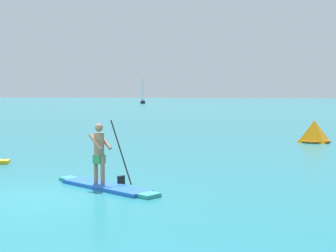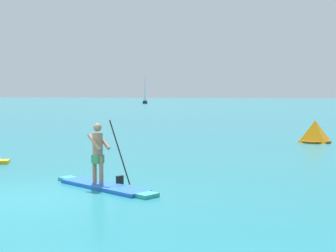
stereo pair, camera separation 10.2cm
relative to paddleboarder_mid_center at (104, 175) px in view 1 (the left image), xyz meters
name	(u,v)px [view 1 (the left image)]	position (x,y,z in m)	size (l,w,h in m)	color
ground	(36,199)	(-0.99, -1.60, -0.33)	(440.00, 440.00, 0.00)	#1E727F
paddleboarder_mid_center	(104,175)	(0.00, 0.00, 0.00)	(3.29, 1.97, 1.75)	blue
race_marker_buoy	(314,133)	(5.50, 13.03, 0.14)	(1.75, 1.75, 1.08)	orange
sailboat_left_horizon	(143,100)	(-30.05, 93.38, 0.54)	(2.38, 4.44, 5.80)	black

